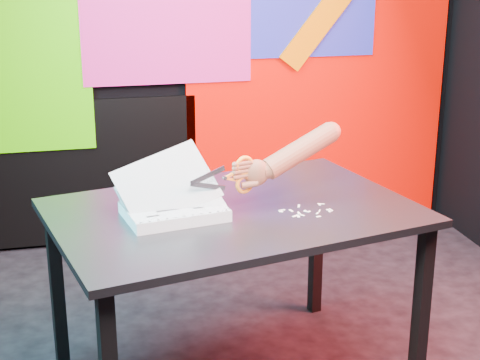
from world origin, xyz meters
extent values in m
cube|color=#26252D|center=(0.00, 0.00, 0.00)|extent=(3.00, 3.00, 0.01)
cube|color=black|center=(0.00, 1.50, 1.35)|extent=(3.00, 0.01, 2.70)
cube|color=#EE0900|center=(0.65, 1.47, 0.85)|extent=(1.60, 0.02, 1.60)
cube|color=#E1228A|center=(-0.25, 1.45, 1.35)|extent=(0.95, 0.02, 0.80)
cube|color=#43DD00|center=(-1.05, 1.46, 1.10)|extent=(0.75, 0.02, 1.00)
cube|color=black|center=(-0.75, 1.47, 0.45)|extent=(1.30, 0.02, 0.85)
cube|color=black|center=(-0.90, 0.13, 0.36)|extent=(0.06, 0.06, 0.72)
cube|color=black|center=(0.47, -0.36, 0.36)|extent=(0.06, 0.06, 0.72)
cube|color=black|center=(0.30, 0.40, 0.36)|extent=(0.06, 0.06, 0.72)
cube|color=#2B2C30|center=(-0.21, -0.11, 0.73)|extent=(1.51, 1.17, 0.03)
cube|color=silver|center=(-0.45, -0.15, 0.77)|extent=(0.39, 0.32, 0.04)
cube|color=white|center=(-0.45, -0.15, 0.79)|extent=(0.39, 0.32, 0.00)
cube|color=white|center=(-0.45, -0.15, 0.80)|extent=(0.39, 0.30, 0.11)
cube|color=white|center=(-0.46, -0.13, 0.82)|extent=(0.40, 0.29, 0.19)
cube|color=white|center=(-0.47, -0.12, 0.87)|extent=(0.41, 0.25, 0.26)
cylinder|color=black|center=(-0.58, -0.29, 0.79)|extent=(0.01, 0.01, 0.00)
cylinder|color=black|center=(-0.55, -0.29, 0.79)|extent=(0.01, 0.01, 0.00)
cylinder|color=black|center=(-0.52, -0.28, 0.79)|extent=(0.01, 0.01, 0.00)
cylinder|color=black|center=(-0.49, -0.28, 0.79)|extent=(0.01, 0.01, 0.00)
cylinder|color=black|center=(-0.46, -0.27, 0.79)|extent=(0.01, 0.01, 0.00)
cylinder|color=black|center=(-0.42, -0.26, 0.79)|extent=(0.01, 0.01, 0.00)
cylinder|color=black|center=(-0.39, -0.26, 0.79)|extent=(0.01, 0.01, 0.00)
cylinder|color=black|center=(-0.36, -0.25, 0.79)|extent=(0.01, 0.01, 0.00)
cylinder|color=black|center=(-0.33, -0.25, 0.79)|extent=(0.01, 0.01, 0.00)
cylinder|color=black|center=(-0.30, -0.24, 0.79)|extent=(0.01, 0.01, 0.00)
cylinder|color=black|center=(-0.27, -0.24, 0.79)|extent=(0.01, 0.01, 0.00)
cylinder|color=black|center=(-0.62, -0.06, 0.79)|extent=(0.01, 0.01, 0.00)
cylinder|color=black|center=(-0.59, -0.05, 0.79)|extent=(0.01, 0.01, 0.00)
cylinder|color=black|center=(-0.56, -0.05, 0.79)|extent=(0.01, 0.01, 0.00)
cylinder|color=black|center=(-0.53, -0.04, 0.79)|extent=(0.01, 0.01, 0.00)
cylinder|color=black|center=(-0.50, -0.04, 0.79)|extent=(0.01, 0.01, 0.00)
cylinder|color=black|center=(-0.47, -0.03, 0.79)|extent=(0.01, 0.01, 0.00)
cylinder|color=black|center=(-0.44, -0.03, 0.79)|extent=(0.01, 0.01, 0.00)
cylinder|color=black|center=(-0.40, -0.02, 0.79)|extent=(0.01, 0.01, 0.00)
cylinder|color=black|center=(-0.37, -0.01, 0.79)|extent=(0.01, 0.01, 0.00)
cylinder|color=black|center=(-0.34, -0.01, 0.79)|extent=(0.01, 0.01, 0.00)
cylinder|color=black|center=(-0.31, 0.00, 0.79)|extent=(0.01, 0.01, 0.00)
cube|color=black|center=(-0.54, -0.12, 0.79)|extent=(0.07, 0.02, 0.00)
cube|color=black|center=(-0.43, -0.12, 0.79)|extent=(0.05, 0.02, 0.00)
cube|color=black|center=(-0.48, -0.19, 0.79)|extent=(0.08, 0.03, 0.00)
cube|color=black|center=(-0.36, -0.19, 0.79)|extent=(0.04, 0.02, 0.00)
cube|color=black|center=(-0.53, -0.24, 0.79)|extent=(0.05, 0.02, 0.00)
cube|color=silver|center=(-0.32, -0.14, 0.90)|extent=(0.14, 0.04, 0.06)
cube|color=silver|center=(-0.32, -0.14, 0.86)|extent=(0.14, 0.04, 0.06)
cylinder|color=silver|center=(-0.25, -0.12, 0.88)|extent=(0.02, 0.02, 0.02)
cube|color=orange|center=(-0.23, -0.12, 0.87)|extent=(0.05, 0.03, 0.02)
cube|color=orange|center=(-0.23, -0.12, 0.89)|extent=(0.05, 0.03, 0.02)
torus|color=orange|center=(-0.17, -0.10, 0.91)|extent=(0.08, 0.04, 0.08)
torus|color=orange|center=(-0.17, -0.10, 0.84)|extent=(0.08, 0.04, 0.08)
ellipsoid|color=brown|center=(-0.12, -0.08, 0.88)|extent=(0.10, 0.06, 0.11)
cylinder|color=brown|center=(-0.17, -0.10, 0.87)|extent=(0.08, 0.04, 0.02)
cylinder|color=brown|center=(-0.17, -0.10, 0.89)|extent=(0.07, 0.04, 0.02)
cylinder|color=brown|center=(-0.17, -0.10, 0.91)|extent=(0.07, 0.04, 0.02)
cylinder|color=brown|center=(-0.17, -0.10, 0.92)|extent=(0.06, 0.04, 0.02)
cylinder|color=brown|center=(-0.15, -0.11, 0.84)|extent=(0.06, 0.03, 0.03)
cylinder|color=brown|center=(-0.07, -0.07, 0.88)|extent=(0.08, 0.08, 0.07)
cylinder|color=brown|center=(0.07, -0.03, 0.94)|extent=(0.33, 0.17, 0.19)
sphere|color=brown|center=(0.21, 0.01, 1.00)|extent=(0.08, 0.08, 0.08)
cube|color=white|center=(0.14, -0.21, 0.75)|extent=(0.01, 0.03, 0.00)
cube|color=white|center=(0.00, -0.25, 0.75)|extent=(0.01, 0.02, 0.00)
cube|color=white|center=(0.04, -0.14, 0.75)|extent=(0.02, 0.03, 0.00)
cube|color=white|center=(0.13, -0.21, 0.75)|extent=(0.02, 0.03, 0.00)
cube|color=white|center=(-0.01, -0.24, 0.75)|extent=(0.03, 0.02, 0.00)
cube|color=white|center=(0.13, -0.13, 0.75)|extent=(0.03, 0.02, 0.00)
cube|color=white|center=(0.05, -0.21, 0.75)|extent=(0.02, 0.01, 0.00)
cube|color=white|center=(-0.01, -0.18, 0.75)|extent=(0.01, 0.03, 0.00)
cube|color=white|center=(0.07, -0.26, 0.75)|extent=(0.02, 0.01, 0.00)
cube|color=white|center=(-0.04, -0.17, 0.75)|extent=(0.03, 0.01, 0.00)
cube|color=white|center=(0.12, -0.14, 0.75)|extent=(0.01, 0.02, 0.00)
cube|color=white|center=(-0.05, -0.18, 0.75)|extent=(0.02, 0.01, 0.00)
cube|color=white|center=(0.08, -0.23, 0.75)|extent=(0.02, 0.02, 0.00)
cube|color=white|center=(0.01, -0.21, 0.75)|extent=(0.01, 0.03, 0.00)
cube|color=white|center=(0.02, -0.23, 0.75)|extent=(0.02, 0.03, 0.00)
cube|color=white|center=(-0.05, -0.17, 0.75)|extent=(0.01, 0.01, 0.00)
cube|color=white|center=(0.10, -0.21, 0.75)|extent=(0.02, 0.03, 0.00)
cube|color=white|center=(0.04, -0.19, 0.75)|extent=(0.01, 0.02, 0.00)
cube|color=white|center=(0.13, -0.22, 0.75)|extent=(0.02, 0.02, 0.00)
cube|color=white|center=(0.04, -0.20, 0.75)|extent=(0.01, 0.01, 0.00)
camera|label=1|loc=(-0.77, -2.66, 1.71)|focal=55.00mm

